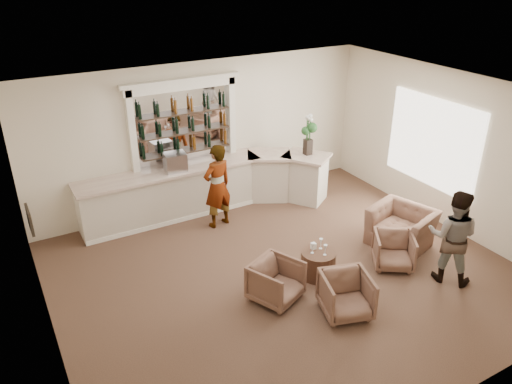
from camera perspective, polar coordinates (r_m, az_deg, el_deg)
ground at (r=9.35m, az=3.44°, el=-9.33°), size 8.00×8.00×0.00m
room_shell at (r=8.87m, az=2.24°, el=5.78°), size 8.04×7.02×3.32m
bar_counter at (r=11.29m, az=-5.40°, el=0.51°), size 5.72×1.80×1.14m
back_bar_alcove at (r=10.99m, az=-8.23°, el=7.83°), size 2.64×0.25×3.00m
cocktail_table at (r=9.23m, az=7.09°, el=-8.14°), size 0.64×0.64×0.50m
sommelier at (r=10.51m, az=-4.44°, el=0.66°), size 0.75×0.57×1.85m
guest at (r=9.40m, az=21.55°, el=-4.77°), size 1.04×1.08×1.76m
armchair_left at (r=8.55m, az=2.31°, el=-10.18°), size 1.02×1.03×0.71m
armchair_center at (r=8.37m, az=10.26°, el=-11.50°), size 0.97×0.98×0.72m
armchair_right at (r=9.73m, az=15.45°, el=-6.47°), size 1.00×1.00×0.66m
armchair_far at (r=10.47m, az=16.29°, el=-3.82°), size 1.33×1.43×0.76m
espresso_machine at (r=10.76m, az=-9.22°, el=3.41°), size 0.48×0.42×0.39m
flower_vase at (r=11.45m, az=6.03°, el=6.86°), size 0.26×0.26×0.97m
wine_glass_bar_left at (r=10.91m, az=-8.11°, el=3.29°), size 0.07×0.07×0.21m
wine_glass_bar_right at (r=10.76m, az=-10.01°, el=2.82°), size 0.07×0.07×0.21m
wine_glass_tbl_a at (r=9.00m, az=6.48°, el=-6.39°), size 0.07×0.07×0.21m
wine_glass_tbl_b at (r=9.15m, az=7.42°, el=-5.87°), size 0.07×0.07×0.21m
wine_glass_tbl_c at (r=8.98m, az=7.91°, el=-6.58°), size 0.07×0.07×0.21m
napkin_holder at (r=9.15m, az=6.58°, el=-6.15°), size 0.08×0.08×0.12m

